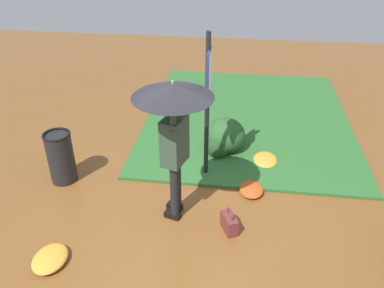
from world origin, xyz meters
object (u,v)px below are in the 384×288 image
handbag (229,223)px  trash_bin (61,157)px  info_sign_post (208,91)px  person_with_umbrella (174,117)px

handbag → trash_bin: size_ratio=0.44×
info_sign_post → trash_bin: (0.43, -2.20, -1.03)m
person_with_umbrella → trash_bin: 2.30m
person_with_umbrella → trash_bin: person_with_umbrella is taller
handbag → trash_bin: (-0.81, -2.63, 0.29)m
info_sign_post → handbag: (1.24, 0.43, -1.32)m
info_sign_post → handbag: bearing=19.0°
info_sign_post → trash_bin: info_sign_post is taller
handbag → info_sign_post: bearing=-161.0°
person_with_umbrella → trash_bin: bearing=-108.7°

